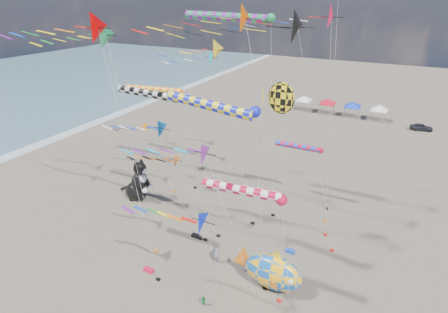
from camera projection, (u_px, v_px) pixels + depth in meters
delta_kite_0 at (195, 61)px, 39.83m from camera, size 10.96×1.93×17.27m
delta_kite_1 at (293, 28)px, 27.94m from camera, size 16.57×2.94×22.05m
delta_kite_2 at (234, 23)px, 23.21m from camera, size 13.20×2.12×22.46m
delta_kite_3 at (163, 127)px, 32.55m from camera, size 10.56×2.04×12.89m
delta_kite_4 at (199, 162)px, 22.48m from camera, size 11.20×1.77×14.25m
delta_kite_5 at (307, 20)px, 29.28m from camera, size 12.10×2.28×22.29m
delta_kite_7 at (66, 31)px, 24.57m from camera, size 15.61×2.36×21.96m
delta_kite_8 at (192, 216)px, 23.83m from camera, size 9.37×1.95×10.31m
delta_kite_9 at (217, 53)px, 32.43m from camera, size 11.22×2.23×19.31m
delta_kite_10 at (144, 133)px, 42.83m from camera, size 8.13×1.62×8.55m
delta_kite_11 at (94, 39)px, 27.47m from camera, size 11.96×2.41×21.11m
delta_kite_12 at (176, 164)px, 35.13m from camera, size 9.68×1.53×8.50m
windsock_0 at (214, 106)px, 25.20m from camera, size 8.99×0.82×15.90m
windsock_1 at (153, 95)px, 31.50m from camera, size 8.32×0.75×14.98m
windsock_2 at (156, 90)px, 42.18m from camera, size 9.60×0.79×12.74m
windsock_3 at (246, 192)px, 23.94m from camera, size 7.54×0.76×10.91m
windsock_4 at (232, 18)px, 33.11m from camera, size 10.46×0.85×21.29m
windsock_5 at (301, 147)px, 39.34m from camera, size 6.80×0.66×7.53m
angelfish_kite at (279, 99)px, 28.02m from camera, size 3.74×3.02×16.56m
cat_inflatable at (137, 179)px, 41.64m from camera, size 4.18×2.23×5.53m
fish_inflatable at (272, 272)px, 28.96m from camera, size 6.60×2.47×4.36m
person_adult at (216, 256)px, 32.30m from camera, size 0.67×0.53×1.60m
child_green at (203, 301)px, 27.87m from camera, size 0.49×0.38×1.00m
child_blue at (214, 253)px, 33.12m from camera, size 0.65×0.57×1.05m
kite_bag_0 at (290, 251)px, 33.89m from camera, size 0.90×0.44×0.30m
kite_bag_2 at (196, 236)px, 36.04m from camera, size 0.90×0.44×0.30m
kite_bag_3 at (149, 270)px, 31.56m from camera, size 0.90×0.44×0.30m
tent_row at (341, 101)px, 71.25m from camera, size 19.20×4.20×3.80m
parked_car at (421, 127)px, 64.34m from camera, size 4.01×2.09×1.30m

